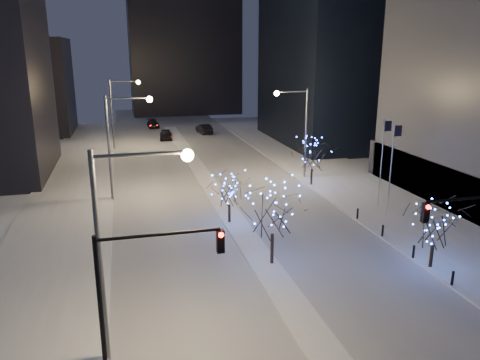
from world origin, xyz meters
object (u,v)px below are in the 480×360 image
object	(u,v)px
holiday_tree_median_near	(273,210)
holiday_tree_plaza_far	(312,155)
car_near	(166,134)
street_lamp_w_mid	(120,133)
car_far	(153,124)
street_lamp_w_near	(123,227)
car_mid	(204,129)
street_lamp_east	(299,122)
traffic_signal_east	(480,234)
street_lamp_w_far	(119,104)
traffic_signal_west	(138,283)
holiday_tree_plaza_near	(435,224)
holiday_tree_median_far	(229,190)

from	to	relation	value
holiday_tree_median_near	holiday_tree_plaza_far	xyz separation A→B (m)	(10.00, 17.20, -0.55)
car_near	holiday_tree_median_near	size ratio (longest dim) A/B	0.83
street_lamp_w_mid	car_far	xyz separation A→B (m)	(5.92, 43.53, -5.80)
car_near	street_lamp_w_near	bearing A→B (deg)	-92.01
street_lamp_w_mid	car_mid	xyz separation A→B (m)	(14.11, 35.00, -5.69)
street_lamp_east	traffic_signal_east	xyz separation A→B (m)	(-1.14, -29.00, -1.69)
street_lamp_w_far	car_far	distance (m)	20.30
street_lamp_w_far	traffic_signal_east	xyz separation A→B (m)	(17.88, -51.00, -1.74)
holiday_tree_median_near	car_mid	bearing A→B (deg)	84.91
street_lamp_w_mid	holiday_tree_median_near	size ratio (longest dim) A/B	1.75
street_lamp_w_mid	car_far	world-z (taller)	street_lamp_w_mid
traffic_signal_west	car_mid	world-z (taller)	traffic_signal_west
car_mid	holiday_tree_plaza_near	distance (m)	55.78
holiday_tree_plaza_far	car_near	bearing A→B (deg)	111.76
holiday_tree_median_near	holiday_tree_plaza_far	world-z (taller)	holiday_tree_median_near
street_lamp_w_far	holiday_tree_plaza_far	xyz separation A→B (m)	(19.44, -25.18, -3.17)
car_far	holiday_tree_plaza_far	xyz separation A→B (m)	(13.52, -43.71, 2.63)
street_lamp_east	traffic_signal_east	size ratio (longest dim) A/B	1.43
street_lamp_w_far	car_near	distance (m)	10.77
street_lamp_east	holiday_tree_plaza_far	size ratio (longest dim) A/B	1.91
holiday_tree_median_near	street_lamp_w_near	bearing A→B (deg)	-141.08
car_mid	holiday_tree_median_near	world-z (taller)	holiday_tree_median_near
traffic_signal_east	holiday_tree_plaza_near	distance (m)	5.96
street_lamp_w_far	holiday_tree_median_far	distance (m)	35.25
holiday_tree_plaza_near	holiday_tree_median_far	bearing A→B (deg)	133.85
traffic_signal_west	holiday_tree_median_near	distance (m)	13.17
street_lamp_w_far	car_near	xyz separation A→B (m)	(7.06, 5.82, -5.69)
car_mid	car_far	size ratio (longest dim) A/B	1.02
holiday_tree_median_far	holiday_tree_plaza_far	xyz separation A→B (m)	(11.00, 8.85, 0.45)
traffic_signal_west	holiday_tree_median_far	distance (m)	19.74
traffic_signal_west	street_lamp_w_mid	bearing A→B (deg)	91.06
holiday_tree_median_near	street_lamp_w_mid	bearing A→B (deg)	118.51
street_lamp_w_far	holiday_tree_plaza_far	distance (m)	31.97
street_lamp_w_far	holiday_tree_plaza_near	xyz separation A→B (m)	(19.44, -45.48, -3.34)
car_far	holiday_tree_median_near	xyz separation A→B (m)	(3.52, -60.91, 3.18)
street_lamp_w_far	car_far	xyz separation A→B (m)	(5.92, 18.53, -5.80)
street_lamp_east	holiday_tree_plaza_near	size ratio (longest dim) A/B	1.99
traffic_signal_west	holiday_tree_plaza_near	size ratio (longest dim) A/B	1.40
street_lamp_w_mid	street_lamp_w_far	bearing A→B (deg)	90.00
car_near	holiday_tree_plaza_far	xyz separation A→B (m)	(12.38, -31.00, 2.52)
car_far	car_near	bearing A→B (deg)	-87.34
car_near	car_mid	world-z (taller)	car_mid
traffic_signal_east	car_near	distance (m)	57.98
car_mid	street_lamp_w_near	bearing A→B (deg)	69.07
traffic_signal_west	traffic_signal_east	world-z (taller)	same
holiday_tree_median_near	traffic_signal_east	bearing A→B (deg)	-45.63
traffic_signal_west	holiday_tree_median_near	bearing A→B (deg)	47.12
car_near	car_mid	xyz separation A→B (m)	(7.04, 4.18, 0.00)
car_far	holiday_tree_median_near	world-z (taller)	holiday_tree_median_near
street_lamp_w_mid	holiday_tree_plaza_far	xyz separation A→B (m)	(19.44, -0.18, -3.17)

